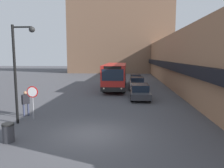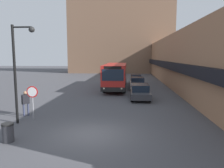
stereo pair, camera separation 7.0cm
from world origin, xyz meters
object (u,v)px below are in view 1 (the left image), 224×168
at_px(parked_car_front, 140,92).
at_px(parked_car_back, 136,79).
at_px(city_bus, 116,75).
at_px(stop_sign, 33,96).
at_px(parked_car_middle, 137,83).
at_px(trash_bin, 8,133).
at_px(street_lamp, 19,63).
at_px(pedestrian, 26,101).

bearing_deg(parked_car_front, parked_car_back, 90.00).
height_order(city_bus, stop_sign, city_bus).
xyz_separation_m(parked_car_middle, trash_bin, (-7.12, -18.48, -0.27)).
bearing_deg(trash_bin, parked_car_middle, 68.92).
bearing_deg(city_bus, parked_car_middle, -0.20).
xyz_separation_m(street_lamp, trash_bin, (0.79, -2.98, -3.34)).
xyz_separation_m(parked_car_front, parked_car_middle, (-0.00, 7.01, 0.01)).
xyz_separation_m(stop_sign, trash_bin, (0.42, -3.83, -1.17)).
bearing_deg(trash_bin, parked_car_back, 73.54).
height_order(parked_car_middle, street_lamp, street_lamp).
xyz_separation_m(parked_car_front, trash_bin, (-7.12, -11.47, -0.26)).
height_order(street_lamp, trash_bin, street_lamp).
xyz_separation_m(stop_sign, pedestrian, (-0.91, 0.86, -0.57)).
relative_size(parked_car_back, trash_bin, 4.79).
relative_size(stop_sign, trash_bin, 2.39).
bearing_deg(trash_bin, stop_sign, 96.23).
xyz_separation_m(stop_sign, street_lamp, (-0.37, -0.85, 2.17)).
distance_m(parked_car_front, pedestrian, 10.84).
bearing_deg(parked_car_middle, pedestrian, -121.51).
xyz_separation_m(parked_car_back, trash_bin, (-7.12, -24.11, -0.22)).
bearing_deg(parked_car_back, parked_car_middle, -90.00).
bearing_deg(pedestrian, parked_car_front, -7.27).
bearing_deg(trash_bin, city_bus, 76.94).
bearing_deg(pedestrian, stop_sign, -89.35).
bearing_deg(city_bus, trash_bin, -103.06).
bearing_deg(parked_car_front, trash_bin, -121.83).
bearing_deg(street_lamp, stop_sign, 66.36).
distance_m(city_bus, parked_car_middle, 3.01).
relative_size(parked_car_back, stop_sign, 2.00).
xyz_separation_m(parked_car_front, street_lamp, (-7.91, -8.49, 3.07)).
bearing_deg(pedestrian, city_bus, 21.83).
distance_m(parked_car_front, trash_bin, 13.51).
distance_m(parked_car_back, street_lamp, 22.77).
bearing_deg(city_bus, parked_car_back, 63.23).
bearing_deg(street_lamp, parked_car_back, 69.47).
bearing_deg(parked_car_middle, city_bus, 179.80).
bearing_deg(parked_car_front, parked_car_middle, 90.00).
relative_size(parked_car_front, street_lamp, 0.70).
height_order(city_bus, parked_car_back, city_bus).
relative_size(street_lamp, trash_bin, 6.45).
bearing_deg(parked_car_front, pedestrian, -141.26).
height_order(pedestrian, trash_bin, pedestrian).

